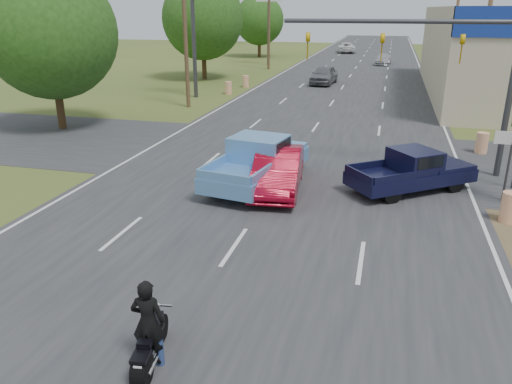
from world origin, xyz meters
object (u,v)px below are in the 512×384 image
(distant_car_grey, at_px, (324,75))
(distant_car_white, at_px, (346,48))
(red_convertible, at_px, (278,171))
(navy_pickup, at_px, (414,170))
(motorcycle, at_px, (150,347))
(rider, at_px, (148,326))
(blue_pickup, at_px, (259,160))
(distant_car_silver, at_px, (383,59))

(distant_car_grey, height_order, distant_car_white, distant_car_grey)
(red_convertible, relative_size, navy_pickup, 0.97)
(motorcycle, bearing_deg, rider, 90.00)
(blue_pickup, xyz_separation_m, distant_car_white, (-2.30, 62.90, -0.21))
(rider, relative_size, distant_car_white, 0.32)
(navy_pickup, relative_size, distant_car_white, 0.90)
(motorcycle, height_order, distant_car_white, distant_car_white)
(motorcycle, height_order, blue_pickup, blue_pickup)
(red_convertible, height_order, rider, rider)
(blue_pickup, height_order, navy_pickup, blue_pickup)
(navy_pickup, height_order, distant_car_silver, navy_pickup)
(motorcycle, xyz_separation_m, distant_car_white, (-2.95, 73.78, 0.33))
(motorcycle, relative_size, distant_car_silver, 0.43)
(blue_pickup, bearing_deg, red_convertible, -23.70)
(motorcycle, bearing_deg, red_convertible, 80.09)
(motorcycle, height_order, distant_car_silver, distant_car_silver)
(motorcycle, distance_m, rider, 0.45)
(navy_pickup, height_order, distant_car_white, navy_pickup)
(blue_pickup, height_order, distant_car_grey, blue_pickup)
(red_convertible, bearing_deg, distant_car_silver, 80.53)
(rider, xyz_separation_m, navy_pickup, (5.15, 11.55, -0.07))
(red_convertible, distance_m, distant_car_grey, 28.57)
(blue_pickup, distance_m, distant_car_white, 62.95)
(motorcycle, distance_m, blue_pickup, 10.91)
(rider, xyz_separation_m, distant_car_grey, (-1.80, 38.75, -0.06))
(blue_pickup, bearing_deg, distant_car_grey, 102.33)
(rider, height_order, blue_pickup, blue_pickup)
(red_convertible, height_order, blue_pickup, blue_pickup)
(rider, distance_m, distant_car_white, 73.80)
(navy_pickup, bearing_deg, motorcycle, -61.79)
(motorcycle, bearing_deg, blue_pickup, 84.77)
(red_convertible, xyz_separation_m, distant_car_white, (-3.18, 63.49, -0.03))
(rider, distance_m, distant_car_silver, 57.35)
(navy_pickup, height_order, distant_car_grey, distant_car_grey)
(navy_pickup, xyz_separation_m, distant_car_white, (-8.09, 62.19, -0.05))
(blue_pickup, height_order, distant_car_white, blue_pickup)
(distant_car_grey, relative_size, distant_car_white, 0.87)
(red_convertible, distance_m, distant_car_white, 63.57)
(distant_car_silver, bearing_deg, blue_pickup, -91.22)
(navy_pickup, xyz_separation_m, distant_car_grey, (-6.95, 27.20, 0.01))
(red_convertible, bearing_deg, distant_car_white, 86.74)
(red_convertible, distance_m, rider, 10.26)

